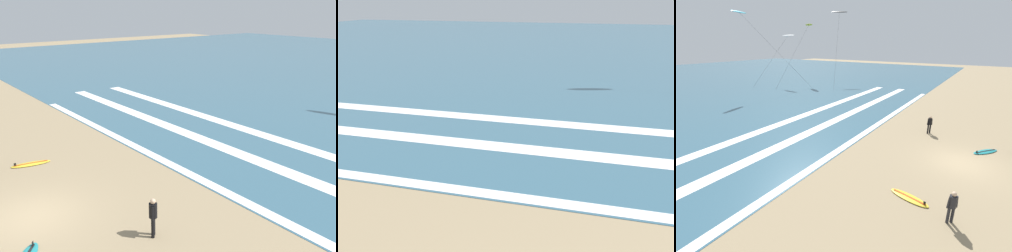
# 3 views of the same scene
# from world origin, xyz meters

# --- Properties ---
(ground_plane) EXTENTS (160.00, 160.00, 0.00)m
(ground_plane) POSITION_xyz_m (0.00, 0.00, 0.00)
(ground_plane) COLOR #9E8763
(wave_foam_shoreline) EXTENTS (38.44, 0.58, 0.01)m
(wave_foam_shoreline) POSITION_xyz_m (1.56, 7.88, 0.01)
(wave_foam_shoreline) COLOR white
(wave_foam_shoreline) RESTS_ON ocean_surface
(wave_foam_mid_break) EXTENTS (43.69, 1.07, 0.01)m
(wave_foam_mid_break) POSITION_xyz_m (0.96, 12.07, 0.01)
(wave_foam_mid_break) COLOR white
(wave_foam_mid_break) RESTS_ON ocean_surface
(wave_foam_outer_break) EXTENTS (42.85, 1.07, 0.01)m
(wave_foam_outer_break) POSITION_xyz_m (0.94, 15.95, 0.01)
(wave_foam_outer_break) COLOR white
(wave_foam_outer_break) RESTS_ON ocean_surface
(surfer_mid_group) EXTENTS (0.42, 0.42, 1.60)m
(surfer_mid_group) POSITION_xyz_m (4.26, 3.14, 0.96)
(surfer_mid_group) COLOR black
(surfer_mid_group) RESTS_ON ground
(surfer_background_far) EXTENTS (0.40, 0.45, 1.60)m
(surfer_background_far) POSITION_xyz_m (-6.09, -0.24, 0.96)
(surfer_background_far) COLOR #232328
(surfer_background_far) RESTS_ON ground
(surfboard_left_pile) EXTENTS (1.01, 2.18, 0.25)m
(surfboard_left_pile) POSITION_xyz_m (-5.41, 1.76, 0.05)
(surfboard_left_pile) COLOR yellow
(surfboard_left_pile) RESTS_ON ground
(surfboard_right_spare) EXTENTS (2.01, 1.79, 0.25)m
(surfboard_right_spare) POSITION_xyz_m (2.74, -1.25, 0.05)
(surfboard_right_spare) COLOR teal
(surfboard_right_spare) RESTS_ON ground
(kite_yellow_low_near) EXTENTS (10.93, 3.19, 11.00)m
(kite_yellow_low_near) POSITION_xyz_m (20.59, 30.61, 10.71)
(kite_yellow_low_near) COLOR yellow
(kite_yellow_low_near) RESTS_ON ground
(kite_white_high_left) EXTENTS (6.81, 5.02, 9.03)m
(kite_white_high_left) POSITION_xyz_m (16.44, 32.11, 8.76)
(kite_white_high_left) COLOR white
(kite_white_high_left) RESTS_ON ground
(kite_black_high_right) EXTENTS (12.18, 7.56, 13.56)m
(kite_black_high_right) POSITION_xyz_m (26.03, 27.17, 13.23)
(kite_black_high_right) COLOR black
(kite_black_high_right) RESTS_ON ground
(kite_cyan_mid_center) EXTENTS (10.33, 6.44, 11.93)m
(kite_cyan_mid_center) POSITION_xyz_m (6.80, 31.54, 11.62)
(kite_cyan_mid_center) COLOR #23A8C6
(kite_cyan_mid_center) RESTS_ON ground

